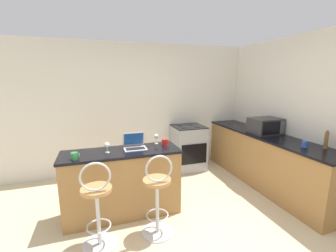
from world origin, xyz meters
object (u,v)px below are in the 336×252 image
Objects in this scene: mug_red at (165,142)px; wine_glass_tall at (156,137)px; mug_green at (75,156)px; laptop at (135,144)px; microwave at (265,126)px; pepper_mill at (326,140)px; bar_stool_near at (97,207)px; mug_blue at (305,144)px; mug_white at (255,127)px; bar_stool_far at (158,197)px; wine_glass_short at (107,145)px; stove_range at (188,148)px.

wine_glass_tall is at bearing 130.45° from mug_red.
wine_glass_tall is 1.51× the size of mug_green.
laptop is 2.38m from microwave.
pepper_mill is at bearing -80.95° from microwave.
pepper_mill is at bearing -3.92° from bar_stool_near.
mug_white is at bearing 82.61° from mug_blue.
bar_stool_far is (0.69, 0.00, 0.00)m from bar_stool_near.
bar_stool_far is 4.00× the size of pepper_mill.
wine_glass_tall reaches higher than wine_glass_short.
pepper_mill is (0.16, -1.01, -0.01)m from microwave.
pepper_mill reaches higher than laptop.
bar_stool_near is 0.69m from bar_stool_far.
stove_range is 9.20× the size of mug_red.
microwave is 0.88m from mug_blue.
stove_range is 6.28× the size of wine_glass_tall.
laptop is 2.53m from mug_white.
microwave reaches higher than wine_glass_short.
laptop reaches higher than wine_glass_short.
wine_glass_short is at bearing -167.87° from mug_white.
mug_blue is (-0.16, -1.25, 0.01)m from mug_white.
mug_blue is (2.86, -0.07, 0.48)m from bar_stool_near.
mug_red is at bearing 157.64° from pepper_mill.
mug_red is 0.68× the size of wine_glass_tall.
bar_stool_far is 0.96m from wine_glass_tall.
mug_red is at bearing 6.09° from wine_glass_short.
microwave is at bearing 3.58° from laptop.
mug_white is 2.10m from mug_red.
bar_stool_near is 10.25× the size of mug_red.
laptop is 3.29× the size of mug_white.
wine_glass_short is (-0.53, 0.56, 0.53)m from bar_stool_far.
mug_green is at bearing -159.02° from wine_glass_short.
stove_range is at bearing 135.59° from microwave.
microwave is at bearing 6.97° from mug_green.
stove_range is at bearing 52.83° from mug_red.
mug_green is at bearing 118.82° from bar_stool_near.
bar_stool_far is 2.46m from pepper_mill.
bar_stool_near is at bearing -135.90° from stove_range.
microwave reaches higher than wine_glass_tall.
mug_white is at bearing 26.79° from bar_stool_far.
bar_stool_near is 2.90m from mug_blue.
microwave is at bearing 99.05° from pepper_mill.
microwave is 2.77m from wine_glass_short.
mug_green is at bearing -146.22° from stove_range.
mug_red is at bearing 33.24° from bar_stool_near.
wine_glass_tall is 2.40m from pepper_mill.
wine_glass_tall is at bearing -133.10° from stove_range.
microwave is (2.38, 0.15, 0.08)m from laptop.
wine_glass_tall is 1.57× the size of mug_blue.
stove_range is at bearing 36.26° from wine_glass_short.
microwave reaches higher than stove_range.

